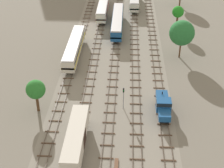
{
  "coord_description": "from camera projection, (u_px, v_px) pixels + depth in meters",
  "views": [
    {
      "loc": [
        2.83,
        -28.42,
        38.36
      ],
      "look_at": [
        0.0,
        30.31,
        1.5
      ],
      "focal_mm": 54.29,
      "sensor_mm": 36.0,
      "label": 1
    }
  ],
  "objects": [
    {
      "name": "lineside_tree_0",
      "position": [
        178.0,
        12.0,
        93.6
      ],
      "size": [
        3.22,
        3.22,
        7.22
      ],
      "color": "#4C331E",
      "rests_on": "ground"
    },
    {
      "name": "ballast_bed",
      "position": [
        117.0,
        39.0,
        91.93
      ],
      "size": [
        23.64,
        176.0,
        0.01
      ],
      "primitive_type": "cube",
      "color": "gray",
      "rests_on": "ground"
    },
    {
      "name": "signal_post_nearest",
      "position": [
        123.0,
        95.0,
        63.15
      ],
      "size": [
        0.28,
        0.47,
        4.71
      ],
      "color": "gray",
      "rests_on": "ground"
    },
    {
      "name": "track_centre",
      "position": [
        135.0,
        37.0,
        92.51
      ],
      "size": [
        2.4,
        126.0,
        0.29
      ],
      "color": "#47382D",
      "rests_on": "ground"
    },
    {
      "name": "ground_plane",
      "position": [
        117.0,
        39.0,
        91.93
      ],
      "size": [
        480.0,
        480.0,
        0.0
      ],
      "primitive_type": "plane",
      "color": "slate"
    },
    {
      "name": "freight_boxcar_left_nearest",
      "position": [
        76.0,
        138.0,
        53.92
      ],
      "size": [
        2.87,
        14.0,
        3.6
      ],
      "color": "beige",
      "rests_on": "ground"
    },
    {
      "name": "diesel_railcar_far_left_mid",
      "position": [
        74.0,
        47.0,
        81.51
      ],
      "size": [
        2.96,
        20.5,
        3.8
      ],
      "color": "beige",
      "rests_on": "ground"
    },
    {
      "name": "lineside_tree_3",
      "position": [
        36.0,
        90.0,
        61.68
      ],
      "size": [
        3.61,
        3.61,
        6.58
      ],
      "color": "#4C331E",
      "rests_on": "ground"
    },
    {
      "name": "track_centre_right",
      "position": [
        153.0,
        37.0,
        92.31
      ],
      "size": [
        2.4,
        126.0,
        0.29
      ],
      "color": "#47382D",
      "rests_on": "ground"
    },
    {
      "name": "track_centre_left",
      "position": [
        117.0,
        37.0,
        92.71
      ],
      "size": [
        2.4,
        126.0,
        0.29
      ],
      "color": "#47382D",
      "rests_on": "ground"
    },
    {
      "name": "passenger_coach_centre_left_midfar",
      "position": [
        117.0,
        21.0,
        95.97
      ],
      "size": [
        2.96,
        22.0,
        3.8
      ],
      "color": "#194C8C",
      "rests_on": "ground"
    },
    {
      "name": "track_far_left",
      "position": [
        81.0,
        36.0,
        93.11
      ],
      "size": [
        2.4,
        126.0,
        0.29
      ],
      "color": "#47382D",
      "rests_on": "ground"
    },
    {
      "name": "shunter_loco_centre_right_near",
      "position": [
        163.0,
        105.0,
        62.29
      ],
      "size": [
        2.74,
        8.46,
        3.1
      ],
      "color": "#194C8C",
      "rests_on": "ground"
    },
    {
      "name": "track_left",
      "position": [
        99.0,
        36.0,
        92.91
      ],
      "size": [
        2.4,
        126.0,
        0.29
      ],
      "color": "#47382D",
      "rests_on": "ground"
    },
    {
      "name": "lineside_tree_4",
      "position": [
        182.0,
        33.0,
        79.3
      ],
      "size": [
        5.98,
        5.98,
        9.39
      ],
      "color": "#4C331E",
      "rests_on": "ground"
    },
    {
      "name": "passenger_coach_left_far",
      "position": [
        103.0,
        6.0,
        106.66
      ],
      "size": [
        2.96,
        22.0,
        3.8
      ],
      "color": "white",
      "rests_on": "ground"
    }
  ]
}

